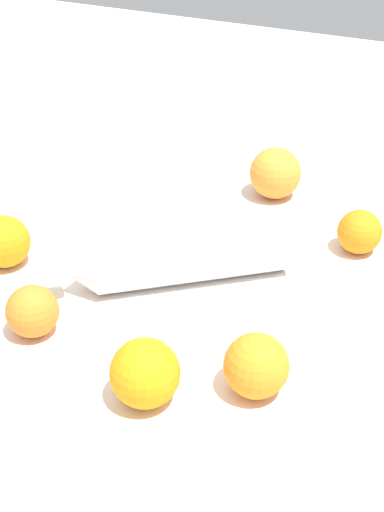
{
  "coord_description": "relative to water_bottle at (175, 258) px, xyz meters",
  "views": [
    {
      "loc": [
        0.3,
        -0.66,
        0.53
      ],
      "look_at": [
        -0.04,
        0.04,
        0.03
      ],
      "focal_mm": 51.25,
      "sensor_mm": 36.0,
      "label": 1
    }
  ],
  "objects": [
    {
      "name": "orange_3",
      "position": [
        0.07,
        -0.21,
        0.0
      ],
      "size": [
        0.07,
        0.07,
        0.07
      ],
      "primitive_type": "sphere",
      "color": "orange",
      "rests_on": "ground_plane"
    },
    {
      "name": "ground_plane",
      "position": [
        0.06,
        -0.03,
        -0.03
      ],
      "size": [
        2.4,
        2.4,
        0.0
      ],
      "primitive_type": "plane",
      "color": "silver"
    },
    {
      "name": "orange_5",
      "position": [
        0.03,
        0.27,
        0.01
      ],
      "size": [
        0.08,
        0.08,
        0.08
      ],
      "primitive_type": "sphere",
      "color": "orange",
      "rests_on": "ground_plane"
    },
    {
      "name": "orange_1",
      "position": [
        -0.1,
        -0.17,
        -0.0
      ],
      "size": [
        0.06,
        0.06,
        0.06
      ],
      "primitive_type": "sphere",
      "color": "orange",
      "rests_on": "ground_plane"
    },
    {
      "name": "orange_0",
      "position": [
        0.17,
        -0.15,
        0.0
      ],
      "size": [
        0.07,
        0.07,
        0.07
      ],
      "primitive_type": "sphere",
      "color": "orange",
      "rests_on": "ground_plane"
    },
    {
      "name": "water_bottle",
      "position": [
        0.0,
        0.0,
        0.0
      ],
      "size": [
        0.27,
        0.23,
        0.07
      ],
      "rotation": [
        0.0,
        0.0,
        3.82
      ],
      "color": "silver",
      "rests_on": "ground_plane"
    },
    {
      "name": "orange_4",
      "position": [
        0.19,
        0.17,
        -0.0
      ],
      "size": [
        0.06,
        0.06,
        0.06
      ],
      "primitive_type": "sphere",
      "color": "orange",
      "rests_on": "ground_plane"
    },
    {
      "name": "orange_2",
      "position": [
        -0.22,
        -0.06,
        0.0
      ],
      "size": [
        0.07,
        0.07,
        0.07
      ],
      "primitive_type": "sphere",
      "color": "orange",
      "rests_on": "ground_plane"
    }
  ]
}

